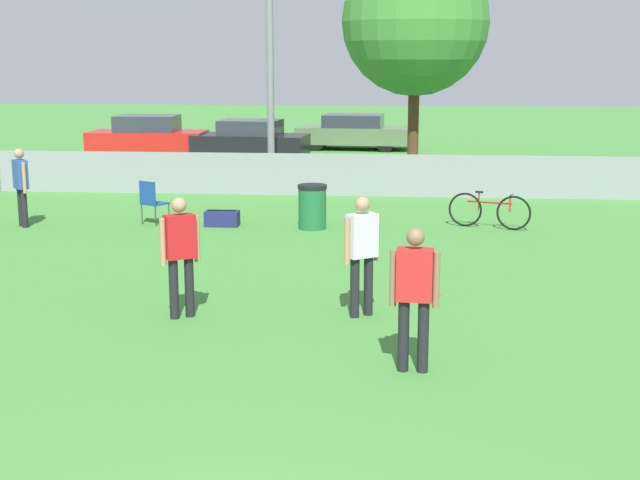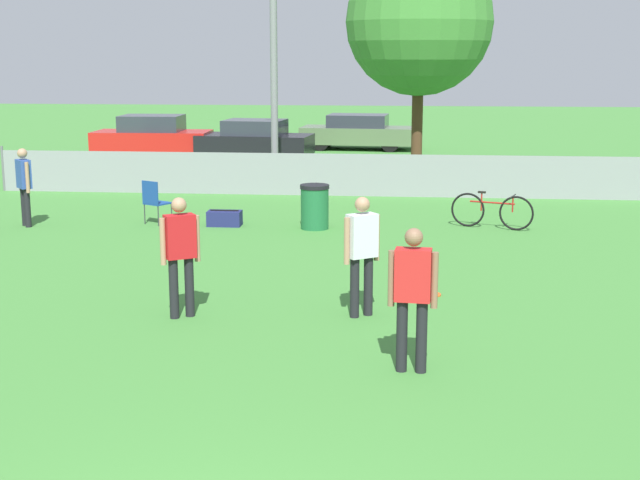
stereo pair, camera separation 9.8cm
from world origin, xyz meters
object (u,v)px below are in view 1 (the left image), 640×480
at_px(bicycle_sideline, 489,211).
at_px(parked_car_red, 148,137).
at_px(spectator_in_blue, 21,182).
at_px(parked_car_olive, 353,132).
at_px(trash_bin, 312,207).
at_px(player_receiver_white, 362,248).
at_px(gear_bag_sideline, 222,218).
at_px(parked_car_dark, 251,140).
at_px(player_defender_red, 180,249).
at_px(tree_near_pole, 415,22).
at_px(folding_chair_sideline, 152,200).
at_px(player_thrower_red, 414,289).
at_px(frisbee_disc, 432,294).

height_order(bicycle_sideline, parked_car_red, parked_car_red).
relative_size(spectator_in_blue, parked_car_olive, 0.38).
distance_m(bicycle_sideline, trash_bin, 3.75).
bearing_deg(player_receiver_white, spectator_in_blue, 105.94).
xyz_separation_m(gear_bag_sideline, parked_car_dark, (-1.44, 12.34, 0.51)).
height_order(gear_bag_sideline, parked_car_dark, parked_car_dark).
xyz_separation_m(player_receiver_white, player_defender_red, (-2.50, -0.30, 0.00)).
bearing_deg(trash_bin, tree_near_pole, 74.08).
xyz_separation_m(player_receiver_white, spectator_in_blue, (-7.51, 6.01, -0.02)).
relative_size(player_receiver_white, gear_bag_sideline, 2.36).
distance_m(trash_bin, parked_car_olive, 16.22).
bearing_deg(player_defender_red, gear_bag_sideline, 64.29).
distance_m(trash_bin, gear_bag_sideline, 2.00).
distance_m(player_receiver_white, folding_chair_sideline, 8.12).
xyz_separation_m(player_receiver_white, gear_bag_sideline, (-3.29, 6.48, -0.82)).
bearing_deg(parked_car_dark, player_receiver_white, -70.36).
height_order(tree_near_pole, trash_bin, tree_near_pole).
bearing_deg(player_thrower_red, bicycle_sideline, 84.09).
bearing_deg(player_defender_red, tree_near_pole, 44.42).
bearing_deg(gear_bag_sideline, player_defender_red, -83.37).
relative_size(tree_near_pole, parked_car_red, 1.60).
height_order(player_receiver_white, parked_car_dark, player_receiver_white).
xyz_separation_m(tree_near_pole, parked_car_dark, (-5.60, 4.78, -3.86)).
bearing_deg(trash_bin, gear_bag_sideline, 176.29).
distance_m(player_receiver_white, spectator_in_blue, 9.62).
bearing_deg(folding_chair_sideline, gear_bag_sideline, -152.46).
bearing_deg(spectator_in_blue, trash_bin, -128.18).
bearing_deg(bicycle_sideline, folding_chair_sideline, -159.34).
xyz_separation_m(frisbee_disc, trash_bin, (-2.36, 5.14, 0.46)).
bearing_deg(gear_bag_sideline, parked_car_red, 112.40).
bearing_deg(gear_bag_sideline, bicycle_sideline, 2.56).
distance_m(player_thrower_red, folding_chair_sideline, 10.32).
bearing_deg(bicycle_sideline, parked_car_dark, 139.48).
distance_m(tree_near_pole, player_thrower_red, 16.61).
height_order(bicycle_sideline, parked_car_dark, parked_car_dark).
height_order(spectator_in_blue, parked_car_red, spectator_in_blue).
bearing_deg(parked_car_dark, parked_car_red, -178.77).
relative_size(trash_bin, parked_car_olive, 0.21).
height_order(parked_car_dark, parked_car_olive, parked_car_dark).
bearing_deg(bicycle_sideline, trash_bin, -155.24).
bearing_deg(bicycle_sideline, gear_bag_sideline, -158.52).
distance_m(folding_chair_sideline, bicycle_sideline, 7.24).
xyz_separation_m(tree_near_pole, parked_car_red, (-9.36, 5.07, -3.81)).
height_order(player_defender_red, gear_bag_sideline, player_defender_red).
xyz_separation_m(player_thrower_red, frisbee_disc, (0.34, 3.40, -0.97)).
relative_size(spectator_in_blue, frisbee_disc, 6.59).
xyz_separation_m(player_receiver_white, parked_car_dark, (-4.73, 18.82, -0.32)).
height_order(folding_chair_sideline, parked_car_red, parked_car_red).
relative_size(player_defender_red, bicycle_sideline, 1.01).
bearing_deg(player_receiver_white, player_defender_red, 151.32).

